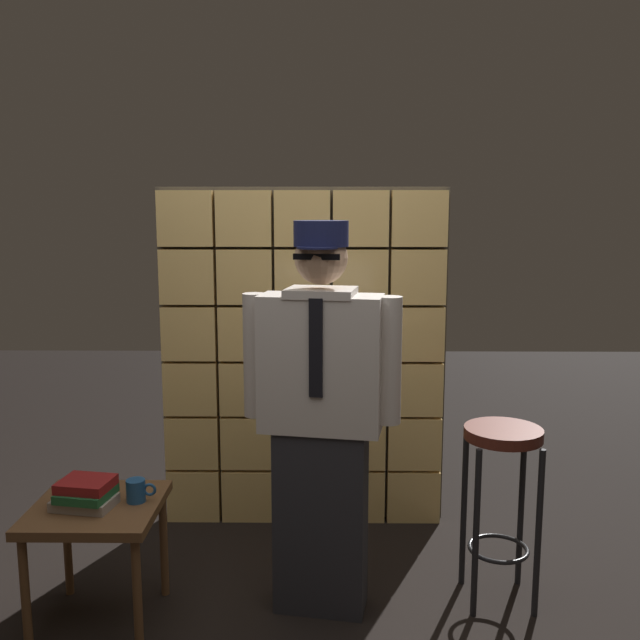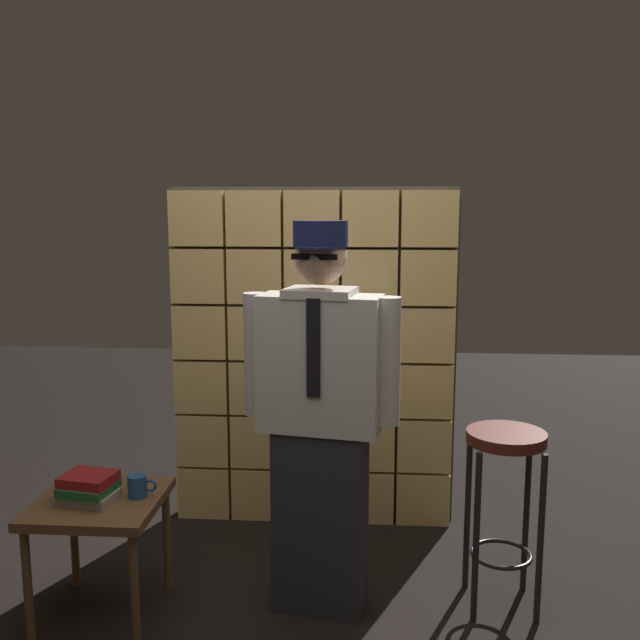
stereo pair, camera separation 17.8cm
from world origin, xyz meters
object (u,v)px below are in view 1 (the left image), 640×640
at_px(standing_person, 321,414).
at_px(coffee_mug, 137,491).
at_px(bar_stool, 502,473).
at_px(side_table, 97,520).
at_px(book_stack, 85,494).

xyz_separation_m(standing_person, coffee_mug, (-0.77, -0.10, -0.31)).
height_order(standing_person, bar_stool, standing_person).
xyz_separation_m(standing_person, bar_stool, (0.80, 0.07, -0.29)).
distance_m(bar_stool, side_table, 1.75).
bearing_deg(coffee_mug, book_stack, -163.71).
bearing_deg(book_stack, bar_stool, 7.37).
bearing_deg(side_table, book_stack, -137.58).
bearing_deg(book_stack, coffee_mug, 16.29).
distance_m(standing_person, bar_stool, 0.85).
bearing_deg(bar_stool, standing_person, -175.07).
height_order(bar_stool, coffee_mug, bar_stool).
height_order(standing_person, coffee_mug, standing_person).
height_order(standing_person, side_table, standing_person).
xyz_separation_m(bar_stool, coffee_mug, (-1.57, -0.17, -0.02)).
bearing_deg(book_stack, side_table, 42.42).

